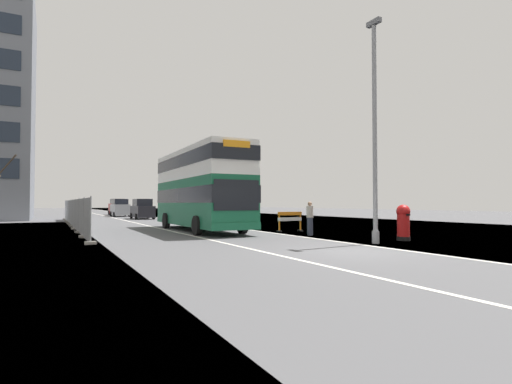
{
  "coord_description": "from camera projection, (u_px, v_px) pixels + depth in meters",
  "views": [
    {
      "loc": [
        -9.23,
        -10.55,
        1.63
      ],
      "look_at": [
        0.22,
        7.73,
        2.2
      ],
      "focal_mm": 28.22,
      "sensor_mm": 36.0,
      "label": 1
    }
  ],
  "objects": [
    {
      "name": "ground",
      "position": [
        364.0,
        252.0,
        13.9
      ],
      "size": [
        140.0,
        280.0,
        0.1
      ],
      "color": "#4C4C4F"
    },
    {
      "name": "double_decker_bus",
      "position": [
        200.0,
        188.0,
        23.92
      ],
      "size": [
        2.94,
        11.13,
        4.74
      ],
      "color": "#145638",
      "rests_on": "ground"
    },
    {
      "name": "roadworks_barrier",
      "position": [
        290.0,
        219.0,
        23.02
      ],
      "size": [
        1.53,
        0.57,
        1.13
      ],
      "color": "orange",
      "rests_on": "ground"
    },
    {
      "name": "pedestrian_at_kerb",
      "position": [
        310.0,
        218.0,
        20.33
      ],
      "size": [
        0.34,
        0.34,
        1.71
      ],
      "color": "#2D3342",
      "rests_on": "ground"
    },
    {
      "name": "red_pillar_postbox",
      "position": [
        403.0,
        221.0,
        17.48
      ],
      "size": [
        0.59,
        0.59,
        1.56
      ],
      "color": "black",
      "rests_on": "ground"
    },
    {
      "name": "car_oncoming_near",
      "position": [
        142.0,
        210.0,
        41.57
      ],
      "size": [
        1.92,
        4.39,
        2.07
      ],
      "color": "black",
      "rests_on": "ground"
    },
    {
      "name": "construction_site_fence",
      "position": [
        72.0,
        213.0,
        27.91
      ],
      "size": [
        0.44,
        27.4,
        1.91
      ],
      "color": "#A8AAAD",
      "rests_on": "ground"
    },
    {
      "name": "lamppost_foreground",
      "position": [
        375.0,
        137.0,
        16.3
      ],
      "size": [
        0.29,
        0.7,
        9.12
      ],
      "color": "gray",
      "rests_on": "ground"
    },
    {
      "name": "car_receding_far",
      "position": [
        118.0,
        207.0,
        55.44
      ],
      "size": [
        2.06,
        4.55,
        2.22
      ],
      "color": "maroon",
      "rests_on": "ground"
    },
    {
      "name": "car_receding_mid",
      "position": [
        120.0,
        208.0,
        49.3
      ],
      "size": [
        1.92,
        4.48,
        2.13
      ],
      "color": "gray",
      "rests_on": "ground"
    }
  ]
}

